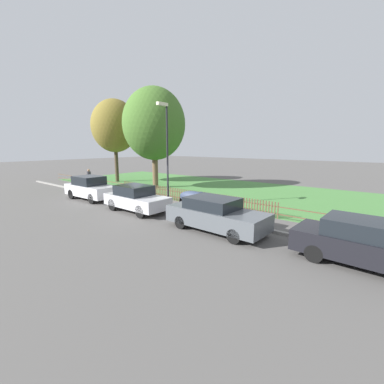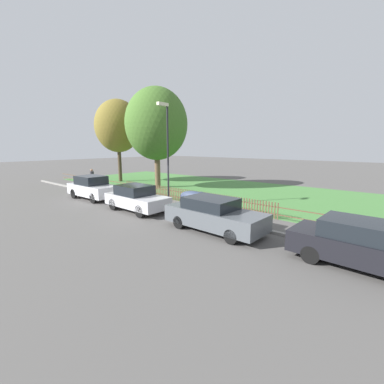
% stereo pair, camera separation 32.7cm
% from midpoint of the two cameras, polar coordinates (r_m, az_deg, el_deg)
% --- Properties ---
extents(ground_plane, '(120.00, 120.00, 0.00)m').
position_cam_midpoint_polar(ground_plane, '(15.38, -6.71, -3.63)').
color(ground_plane, '#565451').
extents(kerb_stone, '(36.43, 0.20, 0.12)m').
position_cam_midpoint_polar(kerb_stone, '(15.44, -6.44, -3.34)').
color(kerb_stone, gray).
rests_on(kerb_stone, ground).
extents(grass_strip, '(36.43, 11.87, 0.01)m').
position_cam_midpoint_polar(grass_strip, '(21.69, 9.31, 0.37)').
color(grass_strip, '#477F3D').
rests_on(grass_strip, ground).
extents(park_fence, '(36.43, 0.05, 0.87)m').
position_cam_midpoint_polar(park_fence, '(16.89, -1.09, -0.81)').
color(park_fence, brown).
rests_on(park_fence, ground).
extents(parked_car_silver_hatchback, '(4.13, 1.80, 1.61)m').
position_cam_midpoint_polar(parked_car_silver_hatchback, '(19.10, -20.74, 0.95)').
color(parked_car_silver_hatchback, silver).
rests_on(parked_car_silver_hatchback, ground).
extents(parked_car_black_saloon, '(4.02, 1.75, 1.47)m').
position_cam_midpoint_polar(parked_car_black_saloon, '(14.84, -11.65, -1.32)').
color(parked_car_black_saloon, '#BCBCC1').
rests_on(parked_car_black_saloon, ground).
extents(parked_car_navy_estate, '(4.53, 1.91, 1.45)m').
position_cam_midpoint_polar(parked_car_navy_estate, '(11.20, 5.70, -4.98)').
color(parked_car_navy_estate, '#51565B').
rests_on(parked_car_navy_estate, ground).
extents(parked_car_red_compact, '(4.28, 1.87, 1.46)m').
position_cam_midpoint_polar(parked_car_red_compact, '(9.51, 34.71, -9.64)').
color(parked_car_red_compact, black).
rests_on(parked_car_red_compact, ground).
extents(covered_motorcycle, '(2.04, 0.92, 1.00)m').
position_cam_midpoint_polar(covered_motorcycle, '(15.39, 1.12, -1.19)').
color(covered_motorcycle, black).
rests_on(covered_motorcycle, ground).
extents(tree_nearest_kerb, '(4.57, 4.57, 8.27)m').
position_cam_midpoint_polar(tree_nearest_kerb, '(27.75, -15.81, 13.89)').
color(tree_nearest_kerb, '#473828').
rests_on(tree_nearest_kerb, ground).
extents(tree_behind_motorcycle, '(5.33, 5.33, 8.58)m').
position_cam_midpoint_polar(tree_behind_motorcycle, '(22.89, -7.49, 14.72)').
color(tree_behind_motorcycle, brown).
rests_on(tree_behind_motorcycle, ground).
extents(pedestrian_near_fence, '(0.40, 0.40, 1.66)m').
position_cam_midpoint_polar(pedestrian_near_fence, '(24.37, -20.95, 3.12)').
color(pedestrian_near_fence, '#7F6B51').
rests_on(pedestrian_near_fence, ground).
extents(street_lamp, '(0.20, 0.79, 6.08)m').
position_cam_midpoint_polar(street_lamp, '(15.39, -5.06, 10.65)').
color(street_lamp, black).
rests_on(street_lamp, ground).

